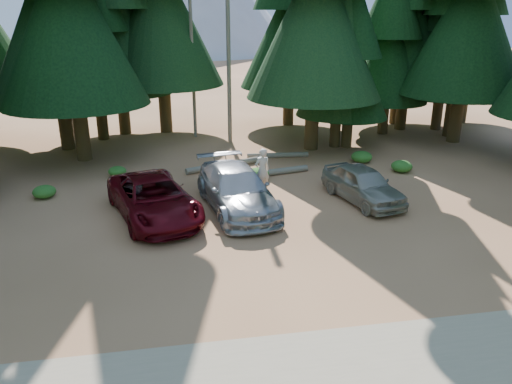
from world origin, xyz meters
TOP-DOWN VIEW (x-y plane):
  - ground at (0.00, 0.00)m, footprint 160.00×160.00m
  - gravel_strip at (0.00, -6.50)m, footprint 26.00×3.50m
  - forest_belt_north at (0.00, 15.00)m, footprint 36.00×7.00m
  - snag_front at (0.80, 14.50)m, footprint 0.24×0.24m
  - snag_back at (-1.20, 16.00)m, footprint 0.20×0.20m
  - red_pickup at (-3.50, 3.30)m, footprint 4.12×6.18m
  - silver_minivan_center at (-0.26, 3.59)m, footprint 3.18×6.06m
  - silver_minivan_right at (5.01, 3.61)m, footprint 2.73×4.66m
  - frisbee_player at (0.85, 4.04)m, footprint 0.78×0.64m
  - log_left at (-0.03, 9.16)m, footprint 4.26×1.90m
  - log_mid at (2.90, 10.50)m, footprint 3.32×0.51m
  - log_right at (1.45, 7.44)m, footprint 4.80×1.36m
  - shrub_far_left at (-8.17, 6.28)m, footprint 0.96×0.96m
  - shrub_left at (-5.37, 8.77)m, footprint 0.85×0.85m
  - shrub_center_left at (-4.25, 6.78)m, footprint 1.29×1.29m
  - shrub_center_right at (-0.59, 6.91)m, footprint 1.08×1.08m
  - shrub_right at (1.23, 7.10)m, footprint 1.01×1.01m
  - shrub_far_right at (7.04, 8.92)m, footprint 1.08×1.08m
  - shrub_edge_east at (8.40, 7.05)m, footprint 1.02×1.02m

SIDE VIEW (x-z plane):
  - ground at x=0.00m, z-range 0.00..0.00m
  - forest_belt_north at x=0.00m, z-range -11.00..11.00m
  - gravel_strip at x=0.00m, z-range 0.00..0.01m
  - log_mid at x=2.90m, z-range 0.00..0.27m
  - log_right at x=1.45m, z-range 0.00..0.31m
  - log_left at x=-0.03m, z-range 0.00..0.32m
  - shrub_left at x=-5.37m, z-range 0.00..0.47m
  - shrub_far_left at x=-8.17m, z-range 0.00..0.53m
  - shrub_right at x=1.23m, z-range 0.00..0.55m
  - shrub_edge_east at x=8.40m, z-range 0.00..0.56m
  - shrub_center_right at x=-0.59m, z-range 0.00..0.59m
  - shrub_far_right at x=7.04m, z-range 0.00..0.59m
  - shrub_center_left at x=-4.25m, z-range 0.00..0.71m
  - silver_minivan_right at x=5.01m, z-range 0.00..1.49m
  - red_pickup at x=-3.50m, z-range 0.00..1.58m
  - silver_minivan_center at x=-0.26m, z-range 0.00..1.68m
  - frisbee_player at x=0.85m, z-range 0.51..2.35m
  - snag_back at x=-1.20m, z-range 0.00..10.00m
  - snag_front at x=0.80m, z-range 0.00..12.00m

